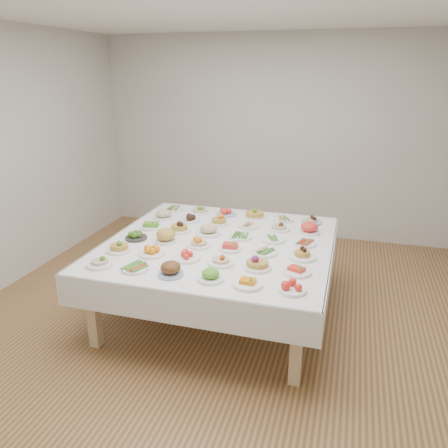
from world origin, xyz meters
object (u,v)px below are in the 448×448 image
(display_table, at_px, (220,248))
(dish_35, at_px, (312,219))
(dish_0, at_px, (100,260))
(dish_18, at_px, (151,225))

(display_table, xyz_separation_m, dish_35, (0.79, 0.80, 0.11))
(dish_0, bearing_deg, dish_35, 45.11)
(dish_18, bearing_deg, dish_0, -90.83)
(display_table, relative_size, dish_0, 9.45)
(dish_0, height_order, dish_18, dish_0)
(dish_18, height_order, dish_35, dish_35)
(dish_0, bearing_deg, dish_18, 89.17)
(display_table, bearing_deg, dish_18, 168.75)
(dish_18, relative_size, dish_35, 0.99)
(display_table, bearing_deg, dish_0, -135.10)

